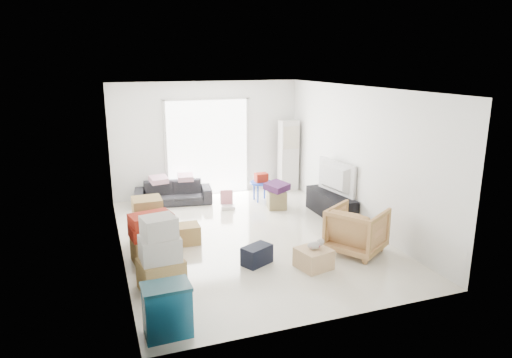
{
  "coord_description": "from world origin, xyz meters",
  "views": [
    {
      "loc": [
        -2.54,
        -7.48,
        3.16
      ],
      "look_at": [
        0.22,
        0.2,
        1.03
      ],
      "focal_mm": 32.0,
      "sensor_mm": 36.0,
      "label": 1
    }
  ],
  "objects": [
    {
      "name": "toy_walker",
      "position": [
        0.11,
        1.74,
        0.11
      ],
      "size": [
        0.35,
        0.33,
        0.4
      ],
      "rotation": [
        0.0,
        0.0,
        -0.27
      ],
      "color": "silver",
      "rests_on": "room_shell"
    },
    {
      "name": "duffel_bag",
      "position": [
        -0.25,
        -1.15,
        0.15
      ],
      "size": [
        0.55,
        0.47,
        0.3
      ],
      "primitive_type": "cube",
      "rotation": [
        0.0,
        0.0,
        0.46
      ],
      "color": "black",
      "rests_on": "room_shell"
    },
    {
      "name": "box_stack_c",
      "position": [
        -1.77,
        0.26,
        0.41
      ],
      "size": [
        0.68,
        0.61,
        0.85
      ],
      "rotation": [
        0.0,
        0.0,
        -0.2
      ],
      "color": "tan",
      "rests_on": "room_shell"
    },
    {
      "name": "ac_tower",
      "position": [
        1.95,
        2.65,
        0.88
      ],
      "size": [
        0.45,
        0.3,
        1.75
      ],
      "primitive_type": "cube",
      "color": "beige",
      "rests_on": "room_shell"
    },
    {
      "name": "box_stack_b",
      "position": [
        -1.8,
        -0.52,
        0.38
      ],
      "size": [
        0.72,
        0.67,
        0.82
      ],
      "rotation": [
        0.0,
        0.0,
        0.16
      ],
      "color": "tan",
      "rests_on": "room_shell"
    },
    {
      "name": "plush_bunny",
      "position": [
        0.57,
        -1.57,
        0.38
      ],
      "size": [
        0.3,
        0.17,
        0.15
      ],
      "rotation": [
        0.0,
        0.0,
        -0.06
      ],
      "color": "#B2ADA8",
      "rests_on": "wood_crate"
    },
    {
      "name": "blanket",
      "position": [
        1.13,
        1.37,
        0.46
      ],
      "size": [
        0.58,
        0.58,
        0.14
      ],
      "primitive_type": "cube",
      "rotation": [
        0.0,
        0.0,
        0.46
      ],
      "color": "#481F4D",
      "rests_on": "ottoman"
    },
    {
      "name": "pillow_left",
      "position": [
        -1.26,
        2.5,
        0.72
      ],
      "size": [
        0.38,
        0.32,
        0.11
      ],
      "primitive_type": "cube",
      "rotation": [
        0.0,
        0.0,
        0.19
      ],
      "color": "#EEADC5",
      "rests_on": "sofa"
    },
    {
      "name": "kids_table",
      "position": [
        1.01,
        2.03,
        0.47
      ],
      "size": [
        0.53,
        0.53,
        0.65
      ],
      "rotation": [
        0.0,
        0.0,
        -0.2
      ],
      "color": "#1E41BC",
      "rests_on": "room_shell"
    },
    {
      "name": "sofa",
      "position": [
        -0.95,
        2.5,
        0.33
      ],
      "size": [
        1.76,
        0.72,
        0.67
      ],
      "primitive_type": "imported",
      "rotation": [
        0.0,
        0.0,
        -0.13
      ],
      "color": "#29292E",
      "rests_on": "room_shell"
    },
    {
      "name": "loose_box",
      "position": [
        -1.11,
        0.09,
        0.17
      ],
      "size": [
        0.41,
        0.41,
        0.34
      ],
      "primitive_type": "cube",
      "rotation": [
        0.0,
        0.0,
        -0.02
      ],
      "color": "tan",
      "rests_on": "room_shell"
    },
    {
      "name": "room_shell",
      "position": [
        0.0,
        0.0,
        1.35
      ],
      "size": [
        4.98,
        6.48,
        3.18
      ],
      "color": "white",
      "rests_on": "ground"
    },
    {
      "name": "sliding_door",
      "position": [
        0.0,
        2.98,
        1.24
      ],
      "size": [
        2.1,
        0.04,
        2.33
      ],
      "color": "white",
      "rests_on": "room_shell"
    },
    {
      "name": "armchair",
      "position": [
        1.49,
        -1.28,
        0.43
      ],
      "size": [
        1.12,
        1.14,
        0.87
      ],
      "primitive_type": "imported",
      "rotation": [
        0.0,
        0.0,
        2.15
      ],
      "color": "tan",
      "rests_on": "room_shell"
    },
    {
      "name": "wood_crate",
      "position": [
        0.54,
        -1.58,
        0.16
      ],
      "size": [
        0.57,
        0.57,
        0.32
      ],
      "primitive_type": "cube",
      "rotation": [
        0.0,
        0.0,
        0.22
      ],
      "color": "tan",
      "rests_on": "room_shell"
    },
    {
      "name": "ottoman",
      "position": [
        1.13,
        1.37,
        0.2
      ],
      "size": [
        0.47,
        0.47,
        0.39
      ],
      "primitive_type": "cube",
      "rotation": [
        0.0,
        0.0,
        -0.21
      ],
      "color": "olive",
      "rests_on": "room_shell"
    },
    {
      "name": "pillow_right",
      "position": [
        -0.65,
        2.52,
        0.73
      ],
      "size": [
        0.39,
        0.33,
        0.12
      ],
      "primitive_type": "cube",
      "rotation": [
        0.0,
        0.0,
        -0.13
      ],
      "color": "#EEADC5",
      "rests_on": "sofa"
    },
    {
      "name": "television",
      "position": [
        2.0,
        0.52,
        0.57
      ],
      "size": [
        0.83,
        1.25,
        0.15
      ],
      "primitive_type": "imported",
      "rotation": [
        0.0,
        0.0,
        1.71
      ],
      "color": "black",
      "rests_on": "tv_console"
    },
    {
      "name": "box_stack_a",
      "position": [
        -1.8,
        -1.46,
        0.48
      ],
      "size": [
        0.68,
        0.6,
        1.08
      ],
      "rotation": [
        0.0,
        0.0,
        0.17
      ],
      "color": "tan",
      "rests_on": "room_shell"
    },
    {
      "name": "tv_console",
      "position": [
        2.0,
        0.52,
        0.24
      ],
      "size": [
        0.44,
        1.47,
        0.49
      ],
      "primitive_type": "cube",
      "color": "black",
      "rests_on": "room_shell"
    },
    {
      "name": "storage_bins",
      "position": [
        -1.9,
        -2.62,
        0.32
      ],
      "size": [
        0.57,
        0.41,
        0.64
      ],
      "rotation": [
        0.0,
        0.0,
        0.03
      ],
      "color": "navy",
      "rests_on": "room_shell"
    }
  ]
}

